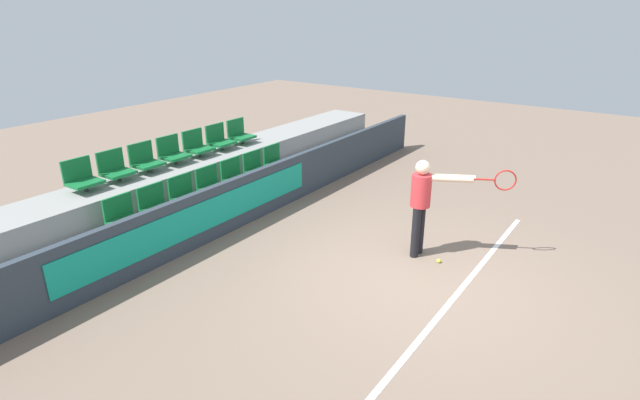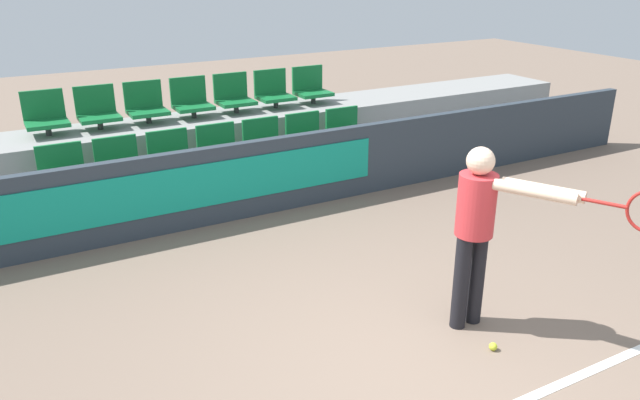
% 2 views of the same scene
% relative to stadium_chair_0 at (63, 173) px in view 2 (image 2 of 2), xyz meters
% --- Properties ---
extents(ground_plane, '(30.00, 30.00, 0.00)m').
position_rel_stadium_chair_0_xyz_m(ground_plane, '(1.86, -4.18, -0.65)').
color(ground_plane, '#7A6656').
extents(barrier_wall, '(12.95, 0.14, 0.92)m').
position_rel_stadium_chair_0_xyz_m(barrier_wall, '(1.83, -0.72, -0.19)').
color(barrier_wall, '#2D3842').
rests_on(barrier_wall, ground).
extents(bleacher_tier_front, '(12.55, 1.02, 0.43)m').
position_rel_stadium_chair_0_xyz_m(bleacher_tier_front, '(1.86, -0.13, -0.44)').
color(bleacher_tier_front, gray).
rests_on(bleacher_tier_front, ground).
extents(bleacher_tier_middle, '(12.55, 1.02, 0.85)m').
position_rel_stadium_chair_0_xyz_m(bleacher_tier_middle, '(1.86, 0.90, -0.22)').
color(bleacher_tier_middle, gray).
rests_on(bleacher_tier_middle, ground).
extents(stadium_chair_0, '(0.50, 0.42, 0.53)m').
position_rel_stadium_chair_0_xyz_m(stadium_chair_0, '(0.00, 0.00, 0.00)').
color(stadium_chair_0, '#333333').
rests_on(stadium_chair_0, bleacher_tier_front).
extents(stadium_chair_1, '(0.50, 0.42, 0.53)m').
position_rel_stadium_chair_0_xyz_m(stadium_chair_1, '(0.62, 0.00, 0.00)').
color(stadium_chair_1, '#333333').
rests_on(stadium_chair_1, bleacher_tier_front).
extents(stadium_chair_2, '(0.50, 0.42, 0.53)m').
position_rel_stadium_chair_0_xyz_m(stadium_chair_2, '(1.24, 0.00, 0.00)').
color(stadium_chair_2, '#333333').
rests_on(stadium_chair_2, bleacher_tier_front).
extents(stadium_chair_3, '(0.50, 0.42, 0.53)m').
position_rel_stadium_chair_0_xyz_m(stadium_chair_3, '(1.86, 0.00, 0.00)').
color(stadium_chair_3, '#333333').
rests_on(stadium_chair_3, bleacher_tier_front).
extents(stadium_chair_4, '(0.50, 0.42, 0.53)m').
position_rel_stadium_chair_0_xyz_m(stadium_chair_4, '(2.47, 0.00, 0.00)').
color(stadium_chair_4, '#333333').
rests_on(stadium_chair_4, bleacher_tier_front).
extents(stadium_chair_5, '(0.50, 0.42, 0.53)m').
position_rel_stadium_chair_0_xyz_m(stadium_chair_5, '(3.09, 0.00, 0.00)').
color(stadium_chair_5, '#333333').
rests_on(stadium_chair_5, bleacher_tier_front).
extents(stadium_chair_6, '(0.50, 0.42, 0.53)m').
position_rel_stadium_chair_0_xyz_m(stadium_chair_6, '(3.71, 0.00, 0.00)').
color(stadium_chair_6, '#333333').
rests_on(stadium_chair_6, bleacher_tier_front).
extents(stadium_chair_7, '(0.50, 0.42, 0.53)m').
position_rel_stadium_chair_0_xyz_m(stadium_chair_7, '(0.00, 1.02, 0.43)').
color(stadium_chair_7, '#333333').
rests_on(stadium_chair_7, bleacher_tier_middle).
extents(stadium_chair_8, '(0.50, 0.42, 0.53)m').
position_rel_stadium_chair_0_xyz_m(stadium_chair_8, '(0.62, 1.02, 0.43)').
color(stadium_chair_8, '#333333').
rests_on(stadium_chair_8, bleacher_tier_middle).
extents(stadium_chair_9, '(0.50, 0.42, 0.53)m').
position_rel_stadium_chair_0_xyz_m(stadium_chair_9, '(1.24, 1.02, 0.43)').
color(stadium_chair_9, '#333333').
rests_on(stadium_chair_9, bleacher_tier_middle).
extents(stadium_chair_10, '(0.50, 0.42, 0.53)m').
position_rel_stadium_chair_0_xyz_m(stadium_chair_10, '(1.86, 1.02, 0.43)').
color(stadium_chair_10, '#333333').
rests_on(stadium_chair_10, bleacher_tier_middle).
extents(stadium_chair_11, '(0.50, 0.42, 0.53)m').
position_rel_stadium_chair_0_xyz_m(stadium_chair_11, '(2.47, 1.02, 0.43)').
color(stadium_chair_11, '#333333').
rests_on(stadium_chair_11, bleacher_tier_middle).
extents(stadium_chair_12, '(0.50, 0.42, 0.53)m').
position_rel_stadium_chair_0_xyz_m(stadium_chair_12, '(3.09, 1.02, 0.43)').
color(stadium_chair_12, '#333333').
rests_on(stadium_chair_12, bleacher_tier_middle).
extents(stadium_chair_13, '(0.50, 0.42, 0.53)m').
position_rel_stadium_chair_0_xyz_m(stadium_chair_13, '(3.71, 1.02, 0.43)').
color(stadium_chair_13, '#333333').
rests_on(stadium_chair_13, bleacher_tier_middle).
extents(tennis_player, '(0.81, 1.37, 1.56)m').
position_rel_stadium_chair_0_xyz_m(tennis_player, '(2.65, -3.87, 0.31)').
color(tennis_player, black).
rests_on(tennis_player, ground).
extents(tennis_ball, '(0.07, 0.07, 0.07)m').
position_rel_stadium_chair_0_xyz_m(tennis_ball, '(2.55, -4.21, -0.62)').
color(tennis_ball, '#CCDB33').
rests_on(tennis_ball, ground).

